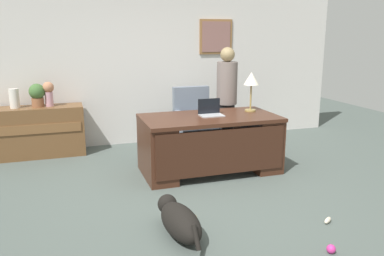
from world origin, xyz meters
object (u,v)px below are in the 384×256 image
dog_lying (179,220)px  credenza (37,132)px  laptop (210,111)px  desk_lamp (251,81)px  person_standing (227,100)px  dog_toy_ball (331,249)px  desk (210,142)px  potted_plant (37,94)px  armchair (194,123)px  dog_toy_bone (328,220)px  vase_with_flowers (49,92)px  dog_toy_plush (190,214)px  vase_empty (14,98)px

dog_lying → credenza: bearing=113.8°
laptop → desk_lamp: bearing=8.6°
person_standing → dog_toy_ball: (-0.30, -3.09, -0.83)m
desk → potted_plant: bearing=145.8°
dog_lying → armchair: bearing=68.7°
person_standing → potted_plant: person_standing is taller
dog_lying → dog_toy_bone: 1.54m
dog_toy_ball → person_standing: bearing=84.5°
credenza → vase_with_flowers: bearing=0.4°
laptop → potted_plant: (-2.29, 1.46, 0.14)m
desk_lamp → vase_with_flowers: size_ratio=1.48×
dog_toy_plush → dog_toy_ball: bearing=-48.0°
credenza → desk_lamp: (3.00, -1.36, 0.84)m
dog_toy_bone → dog_toy_plush: same height
desk → dog_toy_plush: 1.50m
armchair → potted_plant: (-2.38, 0.50, 0.51)m
person_standing → dog_lying: bearing=-122.1°
dog_toy_bone → potted_plant: bearing=130.3°
potted_plant → dog_toy_plush: bearing=-60.9°
potted_plant → dog_toy_ball: bearing=-56.9°
laptop → dog_toy_ball: laptop is taller
credenza → desk_lamp: bearing=-24.4°
person_standing → dog_lying: person_standing is taller
desk_lamp → potted_plant: size_ratio=1.57×
desk → dog_toy_plush: (-0.71, -1.27, -0.40)m
laptop → dog_toy_bone: bearing=-73.4°
dog_toy_ball → desk: bearing=96.4°
credenza → laptop: size_ratio=4.41×
vase_with_flowers → potted_plant: size_ratio=1.06×
dog_lying → dog_toy_ball: (1.18, -0.73, -0.11)m
person_standing → desk_lamp: person_standing is taller
desk → laptop: 0.42m
armchair → laptop: size_ratio=3.26×
armchair → vase_with_flowers: size_ratio=2.73×
laptop → desk_lamp: (0.66, 0.10, 0.38)m
dog_toy_ball → vase_empty: bearing=126.3°
desk → credenza: desk is taller
armchair → dog_toy_ball: armchair is taller
person_standing → vase_empty: person_standing is taller
potted_plant → dog_toy_plush: size_ratio=1.95×
person_standing → desk_lamp: (0.13, -0.57, 0.36)m
armchair → person_standing: (0.44, -0.29, 0.40)m
dog_toy_ball → desk_lamp: bearing=80.4°
dog_toy_plush → vase_with_flowers: bearing=116.4°
person_standing → desk: bearing=-126.6°
armchair → dog_lying: armchair is taller
desk → dog_toy_ball: desk is taller
person_standing → vase_with_flowers: 2.77m
laptop → dog_toy_plush: (-0.73, -1.34, -0.82)m
credenza → vase_with_flowers: 0.65m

